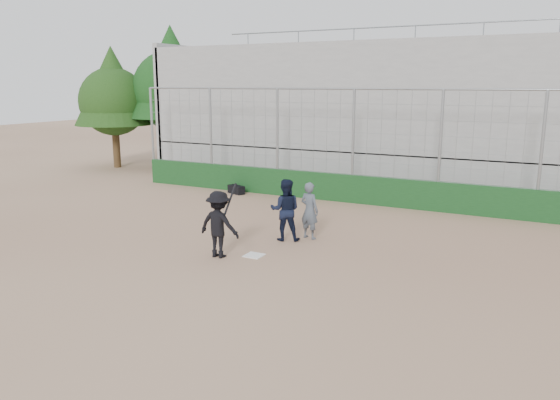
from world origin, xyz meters
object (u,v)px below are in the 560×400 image
at_px(catcher_crouched, 285,220).
at_px(equipment_bag, 236,190).
at_px(batter_at_plate, 219,224).
at_px(umpire, 309,213).

relative_size(catcher_crouched, equipment_bag, 1.42).
relative_size(batter_at_plate, equipment_bag, 2.25).
bearing_deg(batter_at_plate, umpire, 62.56).
bearing_deg(batter_at_plate, catcher_crouched, 68.20).
xyz_separation_m(umpire, equipment_bag, (-5.09, 4.41, -0.55)).
distance_m(umpire, equipment_bag, 6.76).
bearing_deg(catcher_crouched, umpire, 44.81).
bearing_deg(umpire, batter_at_plate, 77.36).
xyz_separation_m(catcher_crouched, equipment_bag, (-4.60, 4.90, -0.41)).
xyz_separation_m(batter_at_plate, umpire, (1.30, 2.50, -0.12)).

